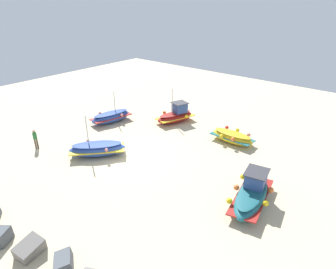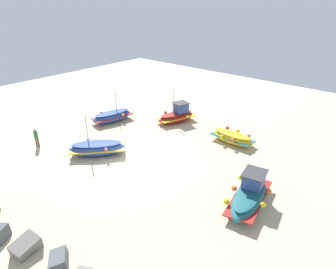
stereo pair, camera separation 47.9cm
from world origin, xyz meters
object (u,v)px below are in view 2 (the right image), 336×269
fishing_boat_1 (112,116)px  person_walking (36,137)px  fishing_boat_2 (250,195)px  fishing_boat_4 (232,138)px  fishing_boat_0 (97,148)px  fishing_boat_3 (177,115)px

fishing_boat_1 → person_walking: 7.78m
fishing_boat_2 → fishing_boat_4: 8.29m
fishing_boat_0 → fishing_boat_2: 12.34m
person_walking → fishing_boat_0: bearing=-131.7°
person_walking → fishing_boat_3: bearing=-93.2°
fishing_boat_1 → fishing_boat_2: 16.87m
fishing_boat_0 → fishing_boat_1: fishing_boat_0 is taller
fishing_boat_4 → fishing_boat_3: bearing=177.5°
fishing_boat_1 → fishing_boat_3: fishing_boat_3 is taller
fishing_boat_3 → person_walking: fishing_boat_3 is taller
fishing_boat_3 → fishing_boat_4: fishing_boat_3 is taller
fishing_boat_2 → fishing_boat_4: (4.95, -6.65, -0.15)m
fishing_boat_4 → person_walking: size_ratio=2.29×
fishing_boat_3 → person_walking: bearing=173.6°
fishing_boat_0 → fishing_boat_4: fishing_boat_0 is taller
fishing_boat_4 → person_walking: person_walking is taller
fishing_boat_1 → person_walking: fishing_boat_1 is taller
fishing_boat_2 → fishing_boat_1: bearing=69.5°
fishing_boat_1 → fishing_boat_2: (-16.61, 2.94, 0.10)m
fishing_boat_0 → fishing_boat_1: bearing=82.0°
fishing_boat_2 → person_walking: bearing=95.4°
fishing_boat_1 → fishing_boat_2: size_ratio=0.87×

